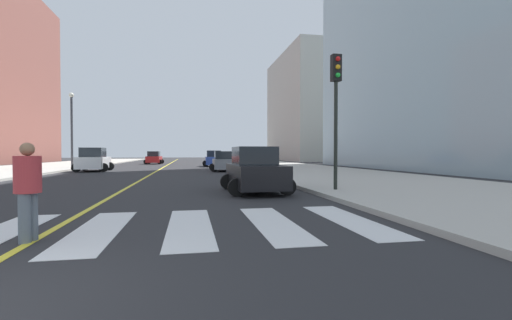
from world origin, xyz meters
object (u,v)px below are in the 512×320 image
at_px(car_white_fourth, 94,160).
at_px(car_gray_fifth, 223,162).
at_px(car_red_nearest, 154,158).
at_px(car_blue_second, 214,159).
at_px(street_lamp, 72,123).
at_px(car_black_third, 255,171).
at_px(pedestrian_crossing, 28,187).
at_px(traffic_light_near_corner, 336,95).

xyz_separation_m(car_white_fourth, car_gray_fifth, (10.61, -1.78, -0.14)).
height_order(car_red_nearest, car_blue_second, car_blue_second).
height_order(car_gray_fifth, street_lamp, street_lamp).
height_order(car_black_third, pedestrian_crossing, car_black_third).
relative_size(car_gray_fifth, traffic_light_near_corner, 0.73).
distance_m(car_red_nearest, car_blue_second, 12.32).
distance_m(car_blue_second, car_white_fourth, 13.33).
height_order(car_red_nearest, pedestrian_crossing, pedestrian_crossing).
relative_size(car_blue_second, pedestrian_crossing, 2.33).
distance_m(car_gray_fifth, street_lamp, 15.31).
relative_size(car_red_nearest, car_black_third, 0.97).
xyz_separation_m(car_white_fourth, street_lamp, (-2.98, 4.31, 3.39)).
bearing_deg(street_lamp, car_gray_fifth, -24.12).
bearing_deg(car_gray_fifth, pedestrian_crossing, 77.18).
relative_size(traffic_light_near_corner, pedestrian_crossing, 2.95).
distance_m(car_blue_second, traffic_light_near_corner, 27.03).
relative_size(car_black_third, car_white_fourth, 0.90).
relative_size(car_white_fourth, pedestrian_crossing, 2.57).
bearing_deg(car_white_fourth, traffic_light_near_corner, -56.50).
relative_size(car_red_nearest, traffic_light_near_corner, 0.77).
height_order(car_blue_second, street_lamp, street_lamp).
xyz_separation_m(car_blue_second, street_lamp, (-13.46, -3.92, 3.47)).
bearing_deg(pedestrian_crossing, street_lamp, 28.55).
xyz_separation_m(car_gray_fifth, traffic_light_near_corner, (2.67, -16.72, 2.94)).
distance_m(car_red_nearest, car_gray_fifth, 21.24).
bearing_deg(car_red_nearest, car_black_third, -76.38).
bearing_deg(car_black_third, traffic_light_near_corner, 159.45).
bearing_deg(pedestrian_crossing, car_black_third, -25.17).
distance_m(car_red_nearest, pedestrian_crossing, 42.36).
xyz_separation_m(car_black_third, car_white_fourth, (-10.36, 17.47, 0.08)).
relative_size(pedestrian_crossing, street_lamp, 0.25).
bearing_deg(car_red_nearest, pedestrian_crossing, -85.25).
bearing_deg(car_gray_fifth, street_lamp, -23.09).
bearing_deg(traffic_light_near_corner, car_black_third, -19.46).
relative_size(car_red_nearest, car_blue_second, 0.97).
bearing_deg(street_lamp, pedestrian_crossing, -74.24).
relative_size(car_white_fourth, street_lamp, 0.64).
bearing_deg(traffic_light_near_corner, car_blue_second, -84.02).
relative_size(car_blue_second, car_black_third, 1.00).
xyz_separation_m(car_white_fourth, pedestrian_crossing, (5.08, -24.24, 0.04)).
distance_m(car_red_nearest, car_black_third, 36.28).
height_order(car_red_nearest, traffic_light_near_corner, traffic_light_near_corner).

